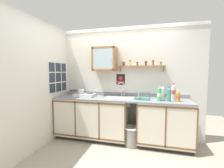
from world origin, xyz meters
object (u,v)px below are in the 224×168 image
Objects in this scene: warning_sign at (121,79)px; bottle_opaque_white_3 at (173,92)px; saucepan at (81,91)px; bottle_water_blue_1 at (161,93)px; dish_rack at (142,98)px; wall_cabinet at (105,59)px; sink at (120,99)px; bottle_water_clear_0 at (163,94)px; hot_plate_stove at (85,95)px; bottle_juice_amber_2 at (178,96)px; trash_bin at (131,136)px; bottle_detergent_teal_4 at (169,95)px; bottle_soda_green_5 at (159,94)px.

bottle_opaque_white_3 is at bearing -12.93° from warning_sign.
saucepan is 1.21× the size of warning_sign.
bottle_water_blue_1 reaches higher than dish_rack.
saucepan is 0.90m from wall_cabinet.
sink is 1.78× the size of bottle_opaque_white_3.
sink is 2.02× the size of bottle_water_blue_1.
hot_plate_stove is at bearing 178.80° from bottle_water_clear_0.
bottle_juice_amber_2 is (1.92, -0.09, 0.06)m from hot_plate_stove.
wall_cabinet is at bearing 171.34° from bottle_water_clear_0.
wall_cabinet is (0.53, 0.13, 0.72)m from saucepan.
bottle_water_clear_0 is 1.04m from trash_bin.
hot_plate_stove is 1.59× the size of bottle_detergent_teal_4.
bottle_detergent_teal_4 is at bearing -11.11° from wall_cabinet.
bottle_detergent_teal_4 is (0.10, -0.08, -0.00)m from bottle_water_clear_0.
bottle_opaque_white_3 reaches higher than bottle_soda_green_5.
wall_cabinet reaches higher than trash_bin.
wall_cabinet is at bearing 152.17° from trash_bin.
bottle_juice_amber_2 is at bearing -34.34° from bottle_water_blue_1.
hot_plate_stove is 1.51× the size of bottle_soda_green_5.
dish_rack is (-0.50, 0.09, -0.10)m from bottle_detergent_teal_4.
bottle_detergent_teal_4 is at bearing -3.56° from hot_plate_stove.
bottle_water_clear_0 reaches higher than bottle_detergent_teal_4.
bottle_juice_amber_2 is 0.16m from bottle_detergent_teal_4.
dish_rack is at bearing 173.84° from bottle_juice_amber_2.
hot_plate_stove is at bearing -176.59° from bottle_water_blue_1.
sink is at bearing 175.94° from bottle_water_clear_0.
bottle_juice_amber_2 is 0.33m from bottle_soda_green_5.
saucepan is at bearing -165.81° from wall_cabinet.
bottle_water_clear_0 is 1.01× the size of bottle_detergent_teal_4.
saucepan is at bearing -179.47° from bottle_opaque_white_3.
warning_sign is at bearing 161.69° from bottle_juice_amber_2.
hot_plate_stove is 1.57× the size of bottle_water_clear_0.
bottle_soda_green_5 reaches higher than bottle_juice_amber_2.
bottle_water_clear_0 is 0.13m from bottle_detergent_teal_4.
trash_bin is at bearing -27.83° from wall_cabinet.
wall_cabinet reaches higher than bottle_water_blue_1.
bottle_opaque_white_3 is 1.20m from trash_bin.
bottle_water_clear_0 is (1.66, -0.03, 0.09)m from hot_plate_stove.
dish_rack is at bearing 163.59° from bottle_soda_green_5.
hot_plate_stove is 1.60m from bottle_soda_green_5.
sink is 0.91m from saucepan.
dish_rack is 0.78m from trash_bin.
wall_cabinet reaches higher than sink.
wall_cabinet is (-1.17, 0.27, 0.70)m from bottle_soda_green_5.
sink is 1.15m from bottle_juice_amber_2.
bottle_juice_amber_2 is 0.67× the size of bottle_opaque_white_3.
bottle_detergent_teal_4 is (1.88, -0.13, 0.01)m from saucepan.
dish_rack is (-0.40, 0.01, -0.10)m from bottle_water_clear_0.
bottle_opaque_white_3 reaches higher than bottle_water_clear_0.
bottle_opaque_white_3 is at bearing 114.96° from bottle_juice_amber_2.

